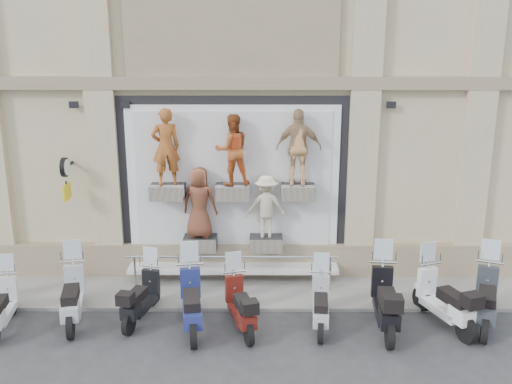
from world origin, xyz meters
TOP-DOWN VIEW (x-y plane):
  - ground at (0.00, 0.00)m, footprint 90.00×90.00m
  - sidewalk at (0.00, 2.10)m, footprint 16.00×2.20m
  - building at (0.00, 7.00)m, footprint 14.00×8.60m
  - shop_vitrine at (0.06, 2.74)m, footprint 5.60×0.84m
  - guard_rail at (0.00, 2.00)m, footprint 5.06×0.10m
  - clock_sign_bracket at (-3.90, 2.47)m, footprint 0.10×0.80m
  - scooter_b at (-4.68, 0.22)m, footprint 0.77×1.83m
  - scooter_c at (-3.32, 0.54)m, footprint 0.99×2.07m
  - scooter_d at (-1.88, 0.63)m, footprint 0.90×1.85m
  - scooter_e at (-0.77, 0.25)m, footprint 0.90×2.14m
  - scooter_f at (0.24, 0.24)m, footprint 1.01×1.91m
  - scooter_g at (1.91, 0.33)m, footprint 0.68×1.81m
  - scooter_h at (3.23, 0.27)m, footprint 0.79×2.17m
  - scooter_i at (4.48, 0.41)m, footprint 1.23×2.09m
  - scooter_j at (5.37, 0.41)m, footprint 1.32×2.16m

SIDE VIEW (x-z plane):
  - ground at x=0.00m, z-range 0.00..0.00m
  - sidewalk at x=0.00m, z-range 0.00..0.08m
  - guard_rail at x=0.00m, z-range 0.00..0.93m
  - scooter_g at x=1.91m, z-range 0.00..1.43m
  - scooter_b at x=-4.68m, z-range 0.00..1.44m
  - scooter_d at x=-1.88m, z-range 0.00..1.45m
  - scooter_f at x=0.24m, z-range 0.00..1.49m
  - scooter_c at x=-3.32m, z-range 0.00..1.62m
  - scooter_i at x=4.48m, z-range 0.00..1.63m
  - scooter_e at x=-0.77m, z-range 0.00..1.68m
  - scooter_j at x=5.37m, z-range 0.00..1.69m
  - scooter_h at x=3.23m, z-range 0.00..1.73m
  - shop_vitrine at x=0.06m, z-range 0.29..4.59m
  - clock_sign_bracket at x=-3.90m, z-range 2.29..3.31m
  - building at x=0.00m, z-range 0.00..12.00m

